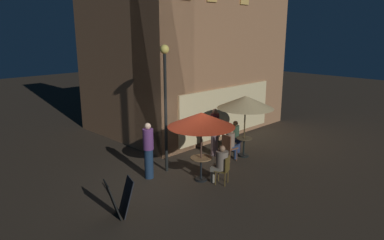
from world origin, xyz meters
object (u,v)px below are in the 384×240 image
object	(u,v)px
cafe_table_1	(201,164)
patron_seated_2	(220,162)
cafe_chair_0	(234,136)
patron_seated_1	(231,142)
patio_umbrella_1	(201,120)
patron_seated_0	(236,134)
patron_standing_3	(148,151)
street_lamp_near_corner	(165,90)
cafe_chair_2	(225,168)
cafe_table_0	(244,144)
cafe_chair_1	(228,146)
patio_umbrella_0	(246,102)
menu_sandwich_board	(119,198)
patron_standing_4	(215,132)

from	to	relation	value
cafe_table_1	patron_seated_2	size ratio (longest dim) A/B	0.61
cafe_chair_0	patron_seated_1	world-z (taller)	patron_seated_1
patio_umbrella_1	patron_seated_0	xyz separation A→B (m)	(3.06, 1.03, -1.32)
cafe_table_1	patio_umbrella_1	bearing A→B (deg)	135.00
patron_seated_0	patron_standing_3	bearing A→B (deg)	-68.56
patio_umbrella_1	patron_seated_0	size ratio (longest dim) A/B	1.85
street_lamp_near_corner	patio_umbrella_1	world-z (taller)	street_lamp_near_corner
cafe_chair_2	cafe_table_0	bearing A→B (deg)	-87.88
patio_umbrella_1	cafe_chair_1	world-z (taller)	patio_umbrella_1
cafe_chair_2	patron_seated_0	bearing A→B (deg)	-79.90
cafe_table_0	cafe_table_1	world-z (taller)	cafe_table_1
patio_umbrella_0	cafe_chair_1	xyz separation A→B (m)	(-0.84, 0.08, -1.50)
menu_sandwich_board	patron_seated_1	world-z (taller)	patron_seated_1
street_lamp_near_corner	cafe_table_1	xyz separation A→B (m)	(0.27, -1.36, -2.26)
cafe_table_0	patron_seated_0	distance (m)	0.73
cafe_table_0	cafe_chair_1	size ratio (longest dim) A/B	0.72
patron_seated_1	patron_standing_4	size ratio (longest dim) A/B	0.69
cafe_table_1	cafe_chair_2	bearing A→B (deg)	-67.75
menu_sandwich_board	patron_seated_1	size ratio (longest dim) A/B	0.77
patron_seated_0	patron_seated_2	bearing A→B (deg)	-34.63
cafe_chair_2	patron_seated_0	world-z (taller)	patron_seated_0
patron_seated_1	patron_standing_3	size ratio (longest dim) A/B	0.69
menu_sandwich_board	patron_seated_0	world-z (taller)	patron_seated_0
patio_umbrella_0	cafe_chair_0	world-z (taller)	patio_umbrella_0
menu_sandwich_board	cafe_table_1	bearing A→B (deg)	20.46
cafe_table_1	cafe_chair_1	size ratio (longest dim) A/B	0.77
street_lamp_near_corner	menu_sandwich_board	distance (m)	3.94
cafe_table_1	cafe_chair_2	size ratio (longest dim) A/B	0.85
cafe_chair_0	patron_standing_3	distance (m)	4.21
cafe_chair_2	patron_standing_3	distance (m)	2.48
patio_umbrella_0	patron_standing_3	world-z (taller)	patio_umbrella_0
patio_umbrella_0	patio_umbrella_1	xyz separation A→B (m)	(-2.76, -0.39, -0.10)
cafe_table_0	patron_standing_4	bearing A→B (deg)	128.79
cafe_chair_0	patron_standing_4	bearing A→B (deg)	-70.25
patio_umbrella_0	cafe_chair_2	bearing A→B (deg)	-155.63
street_lamp_near_corner	cafe_table_1	distance (m)	2.66
patron_seated_1	patio_umbrella_1	bearing A→B (deg)	-162.06
street_lamp_near_corner	cafe_table_0	size ratio (longest dim) A/B	5.82
cafe_chair_0	cafe_chair_2	size ratio (longest dim) A/B	1.00
cafe_table_1	patio_umbrella_0	xyz separation A→B (m)	(2.76, 0.39, 1.56)
street_lamp_near_corner	patio_umbrella_1	xyz separation A→B (m)	(0.27, -1.36, -0.81)
cafe_chair_1	patron_seated_2	xyz separation A→B (m)	(-1.68, -1.07, 0.11)
menu_sandwich_board	patron_seated_1	xyz separation A→B (m)	(5.19, 0.56, 0.21)
patron_standing_3	patron_standing_4	size ratio (longest dim) A/B	1.01
menu_sandwich_board	patron_standing_4	world-z (taller)	patron_standing_4
patron_seated_0	patron_standing_4	bearing A→B (deg)	-77.87
cafe_chair_1	patron_standing_3	distance (m)	3.12
cafe_table_1	cafe_chair_0	size ratio (longest dim) A/B	0.85
cafe_table_1	cafe_chair_1	xyz separation A→B (m)	(1.92, 0.47, 0.06)
menu_sandwich_board	cafe_chair_2	size ratio (longest dim) A/B	1.08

